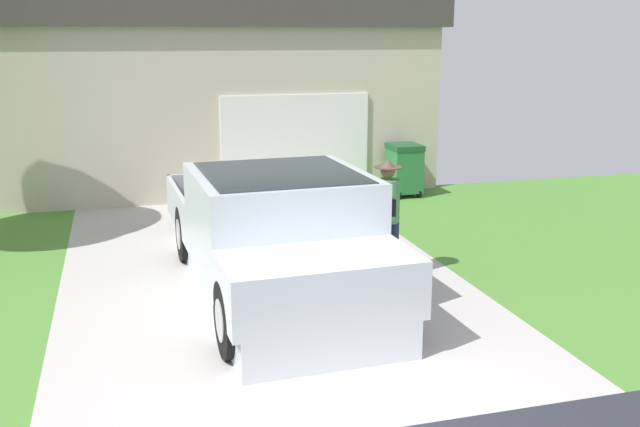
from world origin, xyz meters
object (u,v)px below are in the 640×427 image
object	(u,v)px
house_with_garage	(198,75)
pickup_truck	(277,240)
person_with_hat	(387,214)
wheeled_trash_bin	(404,168)
handbag	(402,271)

from	to	relation	value
house_with_garage	pickup_truck	bearing A→B (deg)	-90.43
pickup_truck	person_with_hat	distance (m)	1.57
person_with_hat	wheeled_trash_bin	size ratio (longest dim) A/B	1.54
wheeled_trash_bin	person_with_hat	bearing A→B (deg)	-114.85
handbag	pickup_truck	bearing A→B (deg)	-178.59
pickup_truck	wheeled_trash_bin	world-z (taller)	pickup_truck
person_with_hat	handbag	size ratio (longest dim) A/B	3.45
pickup_truck	person_with_hat	bearing A→B (deg)	-172.31
wheeled_trash_bin	pickup_truck	bearing A→B (deg)	-126.91
pickup_truck	house_with_garage	xyz separation A→B (m)	(0.07, 8.79, 1.55)
person_with_hat	wheeled_trash_bin	world-z (taller)	person_with_hat
person_with_hat	handbag	xyz separation A→B (m)	(0.14, -0.22, -0.73)
handbag	wheeled_trash_bin	bearing A→B (deg)	67.59
handbag	wheeled_trash_bin	world-z (taller)	wheeled_trash_bin
person_with_hat	handbag	distance (m)	0.78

